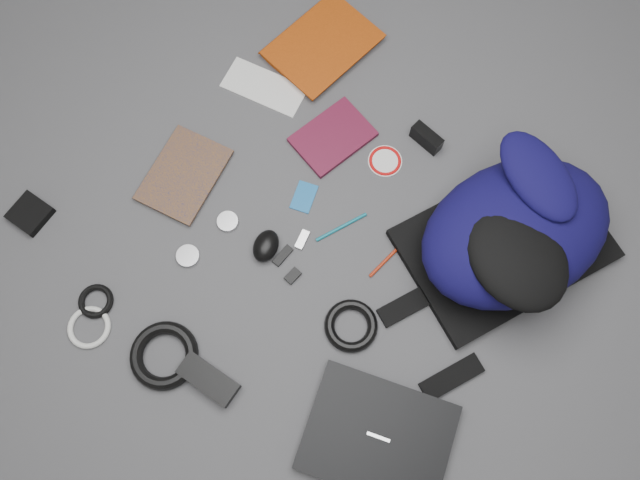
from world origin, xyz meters
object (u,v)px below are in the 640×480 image
Objects in this scene: dvd_case at (333,137)px; pouch at (30,214)px; laptop at (378,437)px; textbook_red at (296,22)px; mouse at (266,246)px; comic_book at (156,162)px; compact_camera at (426,138)px; backpack at (515,232)px; power_brick at (208,379)px.

dvd_case is 0.79m from pouch.
laptop is at bearing 7.58° from pouch.
mouse is at bearing -50.60° from textbook_red.
comic_book is 0.71m from compact_camera.
compact_camera reaches higher than mouse.
pouch is (-0.14, -0.31, 0.00)m from comic_book.
backpack reaches higher than power_brick.
comic_book is at bearing -132.51° from backpack.
laptop is at bearing -63.73° from backpack.
laptop is 1.02m from pouch.
textbook_red is 2.00× the size of power_brick.
comic_book is 1.17× the size of dvd_case.
backpack is at bearing -13.88° from compact_camera.
compact_camera is 1.03m from pouch.
comic_book is at bearing -120.28° from dvd_case.
comic_book is at bearing 148.46° from laptop.
compact_camera is 0.61× the size of power_brick.
dvd_case is 0.35m from mouse.
dvd_case is at bearing 98.94° from power_brick.
textbook_red reaches higher than comic_book.
laptop is at bearing -57.23° from compact_camera.
textbook_red is 0.36m from dvd_case.
backpack is 2.65× the size of dvd_case.
mouse is at bearing 102.68° from power_brick.
compact_camera reaches higher than dvd_case.
laptop is at bearing 15.82° from power_brick.
textbook_red is at bearing 112.95° from power_brick.
pouch is at bearing -128.32° from comic_book.
compact_camera is (-0.36, 0.66, 0.01)m from laptop.
laptop is 1.12m from textbook_red.
mouse is (0.06, -0.34, 0.01)m from dvd_case.
pouch is at bearing -124.62° from compact_camera.
comic_book is 1.62× the size of power_brick.
backpack is 1.84× the size of textbook_red.
power_brick is at bearing -93.53° from backpack.
power_brick is at bearing -55.96° from textbook_red.
textbook_red is 0.99m from power_brick.
power_brick is at bearing -64.19° from dvd_case.
mouse is at bearing -117.50° from backpack.
power_brick is 1.62× the size of pouch.
textbook_red is at bearing 157.09° from dvd_case.
backpack reaches higher than compact_camera.
backpack is at bearing 12.14° from comic_book.
power_brick is 0.63m from pouch.
backpack is at bearing 15.83° from dvd_case.
backpack is 1.63× the size of laptop.
backpack is at bearing -5.85° from textbook_red.
backpack reaches higher than mouse.
backpack is 0.57m from laptop.
textbook_red reaches higher than dvd_case.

